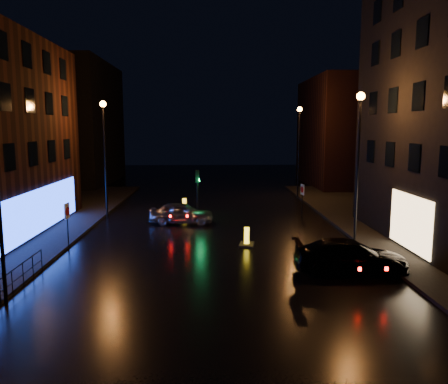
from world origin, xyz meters
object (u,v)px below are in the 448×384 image
at_px(bollard_near, 247,241).
at_px(road_sign_right, 302,192).
at_px(dark_sedan, 351,256).
at_px(bollard_far, 184,209).
at_px(road_sign_left, 67,215).
at_px(silver_hatchback, 181,213).
at_px(traffic_signal, 198,210).

height_order(bollard_near, road_sign_right, road_sign_right).
height_order(dark_sedan, bollard_near, dark_sedan).
bearing_deg(road_sign_right, bollard_far, -25.90).
bearing_deg(road_sign_right, bollard_near, 47.36).
bearing_deg(road_sign_left, silver_hatchback, 51.05).
bearing_deg(traffic_signal, road_sign_right, -0.54).
bearing_deg(bollard_far, dark_sedan, -44.52).
relative_size(silver_hatchback, bollard_near, 3.36).
bearing_deg(dark_sedan, bollard_far, 31.49).
bearing_deg(bollard_far, traffic_signal, -46.94).
relative_size(silver_hatchback, bollard_far, 3.19).
relative_size(dark_sedan, road_sign_right, 2.12).
relative_size(traffic_signal, bollard_far, 2.55).
xyz_separation_m(dark_sedan, bollard_far, (-8.33, 14.88, -0.51)).
distance_m(silver_hatchback, dark_sedan, 13.36).
xyz_separation_m(bollard_far, road_sign_right, (8.79, -2.23, 1.57)).
relative_size(silver_hatchback, road_sign_right, 1.80).
distance_m(traffic_signal, bollard_far, 2.43).
bearing_deg(road_sign_left, traffic_signal, 54.93).
xyz_separation_m(silver_hatchback, road_sign_right, (8.73, 2.17, 1.06)).
distance_m(dark_sedan, bollard_near, 6.41).
bearing_deg(bollard_far, road_sign_right, 2.02).
distance_m(silver_hatchback, bollard_far, 4.42).
xyz_separation_m(dark_sedan, bollard_near, (-4.29, 4.73, -0.52)).
xyz_separation_m(bollard_near, bollard_far, (-4.04, 10.14, 0.00)).
distance_m(traffic_signal, road_sign_right, 7.80).
bearing_deg(traffic_signal, road_sign_left, -128.26).
height_order(traffic_signal, bollard_far, traffic_signal).
xyz_separation_m(silver_hatchback, dark_sedan, (8.27, -10.48, 0.01)).
bearing_deg(road_sign_left, bollard_near, 6.18).
relative_size(bollard_near, bollard_far, 0.95).
relative_size(traffic_signal, silver_hatchback, 0.80).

